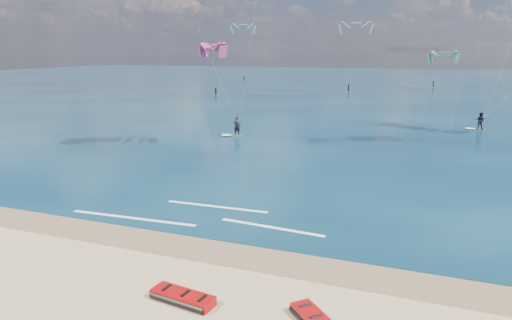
{
  "coord_description": "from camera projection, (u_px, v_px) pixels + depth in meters",
  "views": [
    {
      "loc": [
        9.87,
        -13.44,
        8.46
      ],
      "look_at": [
        1.87,
        8.0,
        2.91
      ],
      "focal_mm": 32.0,
      "sensor_mm": 36.0,
      "label": 1
    }
  ],
  "objects": [
    {
      "name": "sea",
      "position": [
        385.0,
        85.0,
        112.27
      ],
      "size": [
        320.0,
        200.0,
        0.04
      ],
      "primitive_type": "cube",
      "color": "#092232",
      "rests_on": "ground"
    },
    {
      "name": "ground",
      "position": [
        336.0,
        123.0,
        54.01
      ],
      "size": [
        320.0,
        320.0,
        0.0
      ],
      "primitive_type": "plane",
      "color": "tan",
      "rests_on": "ground"
    },
    {
      "name": "distant_kites",
      "position": [
        346.0,
        62.0,
        93.99
      ],
      "size": [
        75.78,
        41.97,
        14.71
      ],
      "color": "#CB3B70",
      "rests_on": "ground"
    },
    {
      "name": "wet_sand_strip",
      "position": [
        178.0,
        245.0,
        20.32
      ],
      "size": [
        320.0,
        2.4,
        0.01
      ],
      "primitive_type": "cube",
      "color": "brown",
      "rests_on": "ground"
    },
    {
      "name": "packed_kite_left",
      "position": [
        183.0,
        302.0,
        15.73
      ],
      "size": [
        2.64,
        1.41,
        0.39
      ],
      "primitive_type": null,
      "rotation": [
        0.0,
        0.0,
        -0.13
      ],
      "color": "#A40908",
      "rests_on": "ground"
    },
    {
      "name": "kitesurfer_main",
      "position": [
        228.0,
        48.0,
        39.68
      ],
      "size": [
        9.1,
        11.0,
        16.63
      ],
      "rotation": [
        0.0,
        0.0,
        0.22
      ],
      "color": "#B2C617",
      "rests_on": "sea"
    },
    {
      "name": "shoreline_foam",
      "position": [
        200.0,
        217.0,
        23.6
      ],
      "size": [
        13.36,
        3.64,
        0.01
      ],
      "color": "white",
      "rests_on": "ground"
    }
  ]
}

